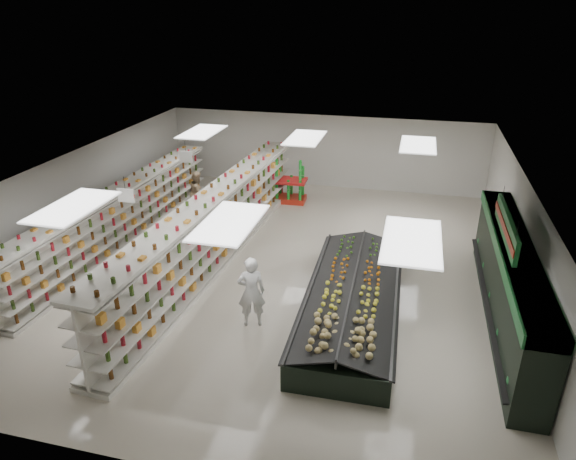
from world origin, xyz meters
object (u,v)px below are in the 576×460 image
(soda_endcap, at_px, (290,182))
(shopper_main, at_px, (251,292))
(gondola_left, at_px, (122,218))
(produce_island, at_px, (352,299))
(gondola_center, at_px, (215,231))
(shopper_background, at_px, (198,192))

(soda_endcap, distance_m, shopper_main, 9.01)
(gondola_left, bearing_deg, shopper_main, -30.29)
(gondola_left, height_order, shopper_main, gondola_left)
(produce_island, xyz_separation_m, soda_endcap, (-3.63, 7.81, 0.38))
(gondola_left, height_order, produce_island, gondola_left)
(gondola_center, distance_m, shopper_main, 3.86)
(gondola_left, xyz_separation_m, soda_endcap, (4.62, 5.26, -0.07))
(gondola_left, relative_size, gondola_center, 0.87)
(shopper_main, relative_size, shopper_background, 1.15)
(shopper_main, height_order, shopper_background, shopper_main)
(gondola_left, distance_m, produce_island, 8.65)
(produce_island, height_order, shopper_main, shopper_main)
(produce_island, xyz_separation_m, shopper_main, (-2.45, -1.12, 0.51))
(gondola_left, relative_size, produce_island, 1.68)
(produce_island, height_order, shopper_background, shopper_background)
(gondola_center, bearing_deg, shopper_background, 123.09)
(gondola_left, xyz_separation_m, produce_island, (8.25, -2.55, -0.45))
(gondola_left, bearing_deg, shopper_background, 68.92)
(gondola_left, height_order, gondola_center, gondola_center)
(gondola_left, distance_m, shopper_background, 3.53)
(produce_island, bearing_deg, shopper_main, -155.36)
(gondola_center, distance_m, soda_endcap, 5.87)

